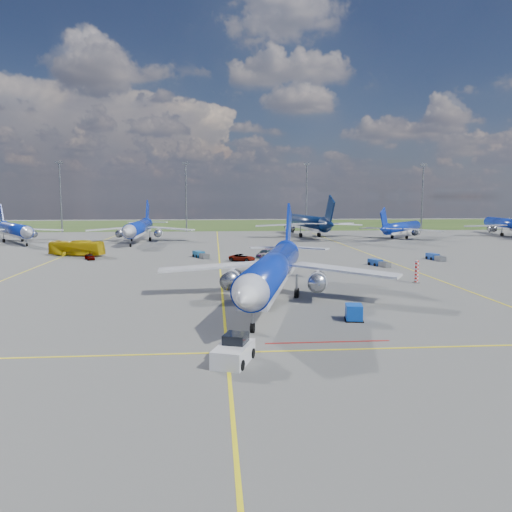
{
  "coord_description": "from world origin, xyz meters",
  "views": [
    {
      "loc": [
        -0.86,
        -55.78,
        11.46
      ],
      "look_at": [
        4.36,
        6.53,
        4.0
      ],
      "focal_mm": 35.0,
      "sensor_mm": 36.0,
      "label": 1
    }
  ],
  "objects": [
    {
      "name": "pushback_tug",
      "position": [
        0.41,
        -22.14,
        0.77
      ],
      "size": [
        3.31,
        5.67,
        1.9
      ],
      "rotation": [
        0.0,
        0.0,
        -0.34
      ],
      "color": "silver",
      "rests_on": "ground"
    },
    {
      "name": "baggage_tug_w",
      "position": [
        26.31,
        24.4,
        0.49
      ],
      "size": [
        2.74,
        4.77,
        1.04
      ],
      "rotation": [
        0.0,
        0.0,
        0.35
      ],
      "color": "#1B47A2",
      "rests_on": "ground"
    },
    {
      "name": "bg_jet_n",
      "position": [
        25.99,
        87.39,
        0.0
      ],
      "size": [
        38.54,
        47.69,
        11.52
      ],
      "primitive_type": null,
      "rotation": [
        0.0,
        0.0,
        3.26
      ],
      "color": "#07193F",
      "rests_on": "ground"
    },
    {
      "name": "bg_jet_ne",
      "position": [
        51.07,
        78.31,
        0.0
      ],
      "size": [
        39.99,
        40.94,
        8.54
      ],
      "primitive_type": null,
      "rotation": [
        0.0,
        0.0,
        2.44
      ],
      "color": "#0B259D",
      "rests_on": "ground"
    },
    {
      "name": "floodlight_masts",
      "position": [
        10.0,
        110.0,
        12.56
      ],
      "size": [
        202.2,
        0.5,
        22.7
      ],
      "color": "slate",
      "rests_on": "ground"
    },
    {
      "name": "apron_bus",
      "position": [
        -27.61,
        43.22,
        1.51
      ],
      "size": [
        11.1,
        5.41,
        3.01
      ],
      "primitive_type": "imported",
      "rotation": [
        0.0,
        0.0,
        1.29
      ],
      "color": "gold",
      "rests_on": "ground"
    },
    {
      "name": "bg_jet_ene",
      "position": [
        85.71,
        85.35,
        0.0
      ],
      "size": [
        32.96,
        40.43,
        9.66
      ],
      "primitive_type": null,
      "rotation": [
        0.0,
        0.0,
        3.0
      ],
      "color": "#0B259D",
      "rests_on": "ground"
    },
    {
      "name": "service_car_a",
      "position": [
        -23.64,
        36.81,
        0.56
      ],
      "size": [
        2.65,
        3.55,
        1.13
      ],
      "primitive_type": "imported",
      "rotation": [
        0.0,
        0.0,
        0.46
      ],
      "color": "#999999",
      "rests_on": "ground"
    },
    {
      "name": "baggage_tug_e",
      "position": [
        39.16,
        31.17,
        0.51
      ],
      "size": [
        1.85,
        4.98,
        1.09
      ],
      "rotation": [
        0.0,
        0.0,
        0.12
      ],
      "color": "#1B44A6",
      "rests_on": "ground"
    },
    {
      "name": "warning_post",
      "position": [
        26.0,
        8.0,
        1.5
      ],
      "size": [
        0.5,
        0.5,
        3.0
      ],
      "primitive_type": "cylinder",
      "color": "red",
      "rests_on": "ground"
    },
    {
      "name": "service_car_b",
      "position": [
        4.05,
        32.05,
        0.66
      ],
      "size": [
        5.21,
        4.23,
        1.32
      ],
      "primitive_type": "imported",
      "rotation": [
        0.0,
        0.0,
        1.06
      ],
      "color": "#999999",
      "rests_on": "ground"
    },
    {
      "name": "service_car_c",
      "position": [
        8.65,
        37.87,
        0.73
      ],
      "size": [
        4.15,
        5.38,
        1.45
      ],
      "primitive_type": "imported",
      "rotation": [
        0.0,
        0.0,
        -0.49
      ],
      "color": "#999999",
      "rests_on": "ground"
    },
    {
      "name": "bg_jet_nw",
      "position": [
        -50.68,
        73.3,
        0.0
      ],
      "size": [
        41.52,
        44.01,
        9.2
      ],
      "primitive_type": null,
      "rotation": [
        0.0,
        0.0,
        0.57
      ],
      "color": "#0B259D",
      "rests_on": "ground"
    },
    {
      "name": "bg_jet_nnw",
      "position": [
        -19.94,
        72.4,
        0.0
      ],
      "size": [
        29.82,
        39.03,
        10.18
      ],
      "primitive_type": null,
      "rotation": [
        0.0,
        0.0,
        -0.0
      ],
      "color": "#0B259D",
      "rests_on": "ground"
    },
    {
      "name": "main_airliner",
      "position": [
        5.48,
        -2.18,
        0.0
      ],
      "size": [
        38.44,
        45.15,
        10.22
      ],
      "primitive_type": null,
      "rotation": [
        0.0,
        0.0,
        -0.25
      ],
      "color": "#0B259D",
      "rests_on": "ground"
    },
    {
      "name": "uld_container",
      "position": [
        12.03,
        -11.24,
        0.74
      ],
      "size": [
        1.79,
        2.09,
        1.48
      ],
      "primitive_type": "cube",
      "rotation": [
        0.0,
        0.0,
        -0.18
      ],
      "color": "#0D45BD",
      "rests_on": "ground"
    },
    {
      "name": "taxiway_lines",
      "position": [
        0.17,
        27.7,
        0.01
      ],
      "size": [
        60.25,
        160.0,
        0.02
      ],
      "color": "yellow",
      "rests_on": "ground"
    },
    {
      "name": "grass_strip",
      "position": [
        0.0,
        150.0,
        0.0
      ],
      "size": [
        400.0,
        80.0,
        0.01
      ],
      "primitive_type": "cube",
      "color": "#2D4719",
      "rests_on": "ground"
    },
    {
      "name": "baggage_tug_c",
      "position": [
        -3.51,
        38.2,
        0.54
      ],
      "size": [
        3.35,
        5.23,
        1.15
      ],
      "rotation": [
        0.0,
        0.0,
        0.42
      ],
      "color": "#185F93",
      "rests_on": "ground"
    },
    {
      "name": "ground",
      "position": [
        0.0,
        0.0,
        0.0
      ],
      "size": [
        400.0,
        400.0,
        0.0
      ],
      "primitive_type": "plane",
      "color": "#525250",
      "rests_on": "ground"
    }
  ]
}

